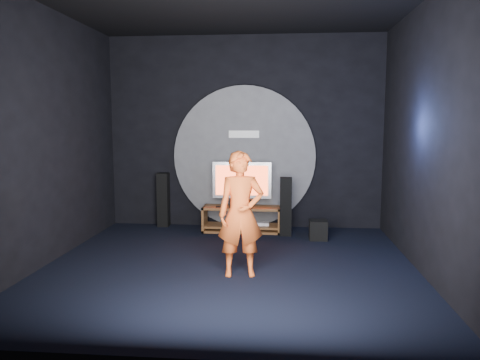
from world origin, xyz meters
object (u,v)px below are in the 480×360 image
at_px(media_console, 242,221).
at_px(tower_speaker_left, 163,200).
at_px(tower_speaker_right, 286,206).
at_px(subwoofer, 318,230).
at_px(tv, 242,182).
at_px(player, 241,214).

distance_m(media_console, tower_speaker_left, 1.56).
bearing_deg(tower_speaker_right, tower_speaker_left, 167.52).
bearing_deg(subwoofer, tower_speaker_right, 154.56).
relative_size(media_console, subwoofer, 4.25).
distance_m(tv, subwoofer, 1.59).
xyz_separation_m(tower_speaker_left, player, (1.69, -2.69, 0.29)).
xyz_separation_m(media_console, tower_speaker_left, (-1.50, 0.30, 0.31)).
distance_m(tower_speaker_left, subwoofer, 2.93).
bearing_deg(tv, subwoofer, -21.75).
distance_m(tv, tower_speaker_left, 1.56).
xyz_separation_m(media_console, subwoofer, (1.31, -0.46, -0.03)).
bearing_deg(subwoofer, media_console, 160.71).
relative_size(media_console, player, 0.87).
xyz_separation_m(tower_speaker_left, subwoofer, (2.81, -0.76, -0.34)).
bearing_deg(tv, player, -85.29).
height_order(subwoofer, player, player).
xyz_separation_m(media_console, tv, (-0.01, 0.07, 0.68)).
height_order(tv, tower_speaker_left, tv).
xyz_separation_m(tv, tower_speaker_left, (-1.49, 0.23, -0.38)).
bearing_deg(media_console, subwoofer, -19.29).
height_order(tower_speaker_left, player, player).
xyz_separation_m(media_console, player, (0.20, -2.39, 0.60)).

